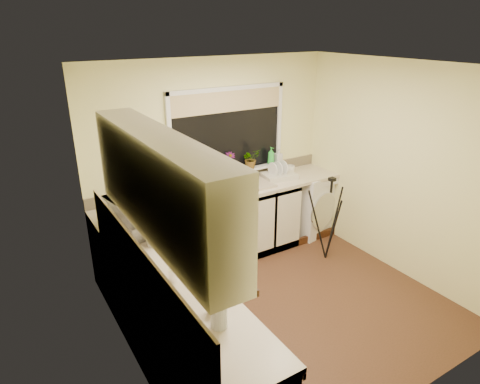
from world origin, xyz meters
name	(u,v)px	position (x,y,z in m)	size (l,w,h in m)	color
floor	(283,304)	(0.00, 0.00, 0.00)	(3.20, 3.20, 0.00)	#563022
ceiling	(294,67)	(0.00, 0.00, 2.45)	(3.20, 3.20, 0.00)	white
wall_back	(213,159)	(0.00, 1.50, 1.23)	(3.20, 3.20, 0.00)	#F5F2A3
wall_front	(423,272)	(0.00, -1.50, 1.23)	(3.20, 3.20, 0.00)	#F5F2A3
wall_left	(124,241)	(-1.60, 0.00, 1.23)	(3.00, 3.00, 0.00)	#F5F2A3
wall_right	(398,170)	(1.60, 0.00, 1.23)	(3.00, 3.00, 0.00)	#F5F2A3
base_cabinet_back	(203,232)	(-0.33, 1.20, 0.43)	(2.55, 0.60, 0.86)	silver
base_cabinet_left	(181,332)	(-1.30, -0.30, 0.43)	(0.54, 2.40, 0.86)	silver
worktop_back	(226,192)	(0.00, 1.20, 0.88)	(3.20, 0.60, 0.04)	beige
worktop_left	(178,286)	(-1.30, -0.30, 0.88)	(0.60, 2.40, 0.04)	beige
upper_cabinet	(160,186)	(-1.44, -0.45, 1.80)	(0.28, 1.90, 0.70)	silver
splashback_left	(139,269)	(-1.59, -0.30, 1.12)	(0.02, 2.40, 0.45)	beige
splashback_back	(214,179)	(0.00, 1.49, 0.97)	(3.20, 0.02, 0.14)	beige
window_glass	(228,132)	(0.20, 1.49, 1.55)	(1.50, 0.02, 1.00)	black
window_blind	(228,101)	(0.20, 1.46, 1.92)	(1.50, 0.02, 0.25)	tan
windowsill	(230,172)	(0.20, 1.43, 1.04)	(1.60, 0.14, 0.03)	white
sink	(240,187)	(0.20, 1.20, 0.91)	(0.82, 0.46, 0.03)	tan
faucet	(232,175)	(0.20, 1.38, 1.02)	(0.03, 0.03, 0.24)	silver
washing_machine	(308,202)	(1.36, 1.23, 0.44)	(0.62, 0.60, 0.88)	white
laptop	(181,197)	(-0.61, 1.15, 0.97)	(0.44, 0.41, 0.27)	#AEADB5
kettle	(154,236)	(-1.22, 0.38, 0.99)	(0.14, 0.14, 0.18)	white
dish_rack	(279,176)	(0.83, 1.23, 0.93)	(0.43, 0.32, 0.06)	beige
tripod	(329,219)	(1.05, 0.49, 0.55)	(0.53, 0.53, 1.09)	black
glass_jug	(219,316)	(-1.26, -0.91, 0.98)	(0.11, 0.11, 0.17)	#B7BCC2
steel_jar	(173,275)	(-1.31, -0.24, 0.95)	(0.07, 0.07, 0.10)	white
microwave	(135,215)	(-1.26, 0.77, 1.06)	(0.59, 0.40, 0.33)	white
plant_b	(216,164)	(-0.01, 1.42, 1.18)	(0.15, 0.12, 0.27)	#999999
plant_c	(230,162)	(0.18, 1.41, 1.18)	(0.14, 0.14, 0.25)	#999999
plant_d	(251,159)	(0.49, 1.40, 1.18)	(0.23, 0.20, 0.25)	#999999
soap_bottle_green	(271,156)	(0.80, 1.39, 1.17)	(0.09, 0.09, 0.23)	green
soap_bottle_clear	(278,156)	(0.92, 1.39, 1.15)	(0.09, 0.09, 0.19)	#999999
cup_back	(290,169)	(1.07, 1.31, 0.95)	(0.13, 0.13, 0.11)	white
cup_left	(211,308)	(-1.24, -0.75, 0.94)	(0.09, 0.09, 0.08)	beige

